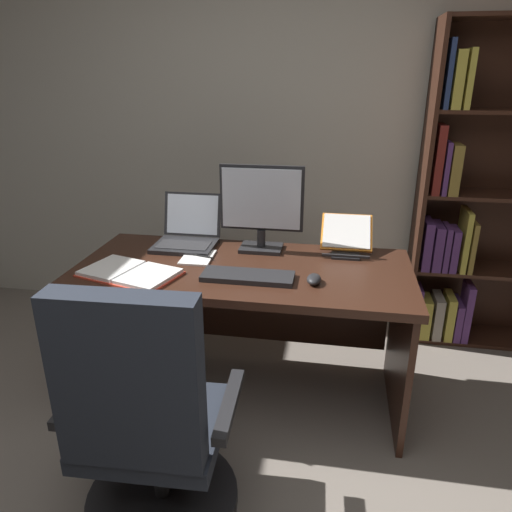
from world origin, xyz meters
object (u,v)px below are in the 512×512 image
at_px(monitor, 262,209).
at_px(pen, 201,256).
at_px(computer_mouse, 314,279).
at_px(desk, 246,297).
at_px(reading_stand_with_book, 346,236).
at_px(keyboard, 248,276).
at_px(laptop, 187,235).
at_px(notepad, 198,257).
at_px(office_chair, 148,432).
at_px(open_binder, 130,273).
at_px(bookshelf, 475,209).

xyz_separation_m(monitor, pen, (-0.28, -0.18, -0.21)).
bearing_deg(monitor, computer_mouse, -52.40).
bearing_deg(pen, computer_mouse, -19.86).
height_order(desk, computer_mouse, computer_mouse).
bearing_deg(computer_mouse, reading_stand_with_book, 72.49).
bearing_deg(keyboard, computer_mouse, 0.00).
relative_size(laptop, notepad, 1.55).
relative_size(office_chair, laptop, 3.14).
bearing_deg(notepad, monitor, 31.27).
bearing_deg(laptop, notepad, -59.80).
bearing_deg(open_binder, bookshelf, 46.73).
bearing_deg(keyboard, notepad, 144.99).
xyz_separation_m(office_chair, monitor, (0.23, 1.08, 0.53)).
bearing_deg(office_chair, computer_mouse, 50.03).
bearing_deg(keyboard, laptop, 135.69).
bearing_deg(monitor, office_chair, -102.23).
relative_size(office_chair, keyboard, 2.44).
distance_m(keyboard, computer_mouse, 0.30).
height_order(computer_mouse, notepad, computer_mouse).
bearing_deg(monitor, bookshelf, 25.97).
height_order(monitor, computer_mouse, monitor).
bearing_deg(bookshelf, notepad, -152.93).
bearing_deg(computer_mouse, keyboard, 180.00).
xyz_separation_m(laptop, pen, (0.13, -0.19, -0.04)).
relative_size(bookshelf, monitor, 4.25).
xyz_separation_m(desk, keyboard, (0.05, -0.22, 0.21)).
distance_m(office_chair, computer_mouse, 0.93).
relative_size(bookshelf, pen, 13.60).
bearing_deg(pen, reading_stand_with_book, 18.20).
distance_m(desk, notepad, 0.32).
height_order(bookshelf, notepad, bookshelf).
bearing_deg(reading_stand_with_book, laptop, -176.89).
xyz_separation_m(reading_stand_with_book, notepad, (-0.74, -0.24, -0.08)).
xyz_separation_m(reading_stand_with_book, open_binder, (-0.99, -0.49, -0.07)).
relative_size(open_binder, pen, 3.57).
relative_size(desk, monitor, 3.62).
xyz_separation_m(desk, bookshelf, (1.25, 0.75, 0.32)).
height_order(office_chair, computer_mouse, office_chair).
height_order(desk, notepad, notepad).
distance_m(office_chair, monitor, 1.23).
relative_size(computer_mouse, notepad, 0.50).
xyz_separation_m(monitor, computer_mouse, (0.30, -0.39, -0.20)).
xyz_separation_m(laptop, reading_stand_with_book, (0.85, 0.05, 0.03)).
bearing_deg(notepad, laptop, 120.20).
height_order(laptop, reading_stand_with_book, laptop).
height_order(keyboard, notepad, keyboard).
height_order(monitor, keyboard, monitor).
relative_size(computer_mouse, pen, 0.74).
bearing_deg(bookshelf, monitor, -154.03).
distance_m(laptop, notepad, 0.23).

